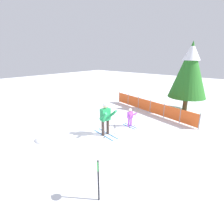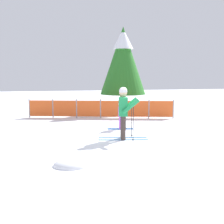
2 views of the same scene
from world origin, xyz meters
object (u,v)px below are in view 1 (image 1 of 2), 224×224
at_px(skier_adult, 106,116).
at_px(trail_marker, 98,176).
at_px(conifer_far, 190,69).
at_px(skier_child, 130,116).
at_px(safety_fence, 150,106).

relative_size(skier_adult, trail_marker, 1.34).
bearing_deg(conifer_far, skier_adult, -103.79).
height_order(skier_child, conifer_far, conifer_far).
bearing_deg(conifer_far, skier_child, -104.87).
relative_size(skier_adult, conifer_far, 0.36).
bearing_deg(skier_adult, conifer_far, 87.30).
xyz_separation_m(safety_fence, trail_marker, (2.83, -8.32, 0.35)).
relative_size(safety_fence, conifer_far, 1.45).
bearing_deg(skier_child, trail_marker, -53.85).
height_order(skier_child, safety_fence, skier_child).
relative_size(skier_child, trail_marker, 0.84).
height_order(skier_adult, skier_child, skier_adult).
relative_size(conifer_far, trail_marker, 3.73).
bearing_deg(safety_fence, skier_adult, -90.00).
xyz_separation_m(skier_child, conifer_far, (1.42, 5.33, 2.45)).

